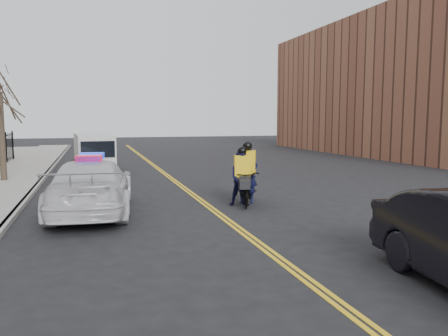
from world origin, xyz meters
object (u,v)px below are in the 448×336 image
cyclist_near (247,182)px  cyclist_far (242,182)px  police_cruiser (92,186)px  cargo_van (94,154)px

cyclist_near → cyclist_far: size_ratio=1.12×
police_cruiser → cargo_van: (0.13, 10.96, 0.18)m
cargo_van → cyclist_near: cyclist_near is taller
cyclist_near → cyclist_far: (-0.32, -0.39, 0.04)m
police_cruiser → cyclist_far: size_ratio=2.90×
police_cruiser → cargo_van: size_ratio=1.16×
cyclist_near → cyclist_far: 0.51m
cyclist_far → cyclist_near: bearing=62.8°
police_cruiser → cyclist_near: 5.19m
cargo_van → cyclist_far: cargo_van is taller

